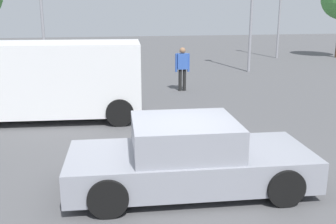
{
  "coord_description": "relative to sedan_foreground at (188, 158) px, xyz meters",
  "views": [
    {
      "loc": [
        -1.45,
        -6.24,
        3.13
      ],
      "look_at": [
        0.18,
        2.03,
        0.9
      ],
      "focal_mm": 41.97,
      "sensor_mm": 36.0,
      "label": 1
    }
  ],
  "objects": [
    {
      "name": "van_white",
      "position": [
        -2.74,
        5.26,
        0.61
      ],
      "size": [
        5.24,
        2.54,
        2.21
      ],
      "rotation": [
        0.0,
        0.0,
        -0.09
      ],
      "color": "white",
      "rests_on": "ground_plane"
    },
    {
      "name": "sedan_foreground",
      "position": [
        0.0,
        0.0,
        0.0
      ],
      "size": [
        4.35,
        2.06,
        1.27
      ],
      "rotation": [
        0.0,
        0.0,
        -0.07
      ],
      "color": "gray",
      "rests_on": "ground_plane"
    },
    {
      "name": "pedestrian",
      "position": [
        1.87,
        8.48,
        0.42
      ],
      "size": [
        0.57,
        0.26,
        1.69
      ],
      "rotation": [
        0.0,
        0.0,
        4.67
      ],
      "color": "black",
      "rests_on": "ground_plane"
    },
    {
      "name": "ground_plane",
      "position": [
        -0.15,
        -0.03,
        -0.58
      ],
      "size": [
        80.0,
        80.0,
        0.0
      ],
      "primitive_type": "plane",
      "color": "#515154"
    }
  ]
}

